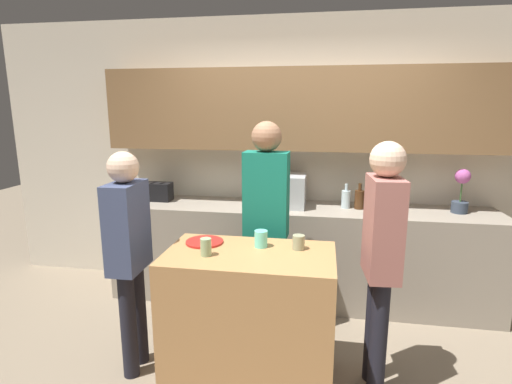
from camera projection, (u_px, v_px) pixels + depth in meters
name	position (u px, v px, depth m)	size (l,w,h in m)	color
back_wall	(303.00, 140.00, 3.88)	(6.40, 0.40, 2.70)	beige
back_counter	(298.00, 254.00, 3.84)	(3.60, 0.62, 0.93)	gray
kitchen_island	(250.00, 318.00, 2.68)	(1.10, 0.63, 0.93)	#B27F4C
microwave	(278.00, 190.00, 3.79)	(0.52, 0.39, 0.30)	#B7BABC
toaster	(158.00, 192.00, 4.00)	(0.26, 0.16, 0.18)	black
potted_plant	(461.00, 191.00, 3.51)	(0.14, 0.14, 0.39)	#333D4C
bottle_0	(346.00, 199.00, 3.70)	(0.08, 0.08, 0.23)	silver
bottle_1	(359.00, 199.00, 3.67)	(0.09, 0.09, 0.24)	#472814
bottle_2	(373.00, 202.00, 3.56)	(0.08, 0.08, 0.25)	silver
bottle_3	(386.00, 201.00, 3.56)	(0.06, 0.06, 0.26)	maroon
plate_on_island	(204.00, 242.00, 2.77)	(0.26, 0.26, 0.01)	red
cup_0	(299.00, 242.00, 2.64)	(0.08, 0.08, 0.10)	gray
cup_1	(206.00, 247.00, 2.52)	(0.07, 0.07, 0.11)	#8FAC7D
cup_2	(261.00, 239.00, 2.68)	(0.09, 0.09, 0.11)	#6DE8D1
person_left	(129.00, 246.00, 2.70)	(0.21, 0.34, 1.57)	black
person_center	(266.00, 212.00, 3.11)	(0.35, 0.23, 1.75)	black
person_right	(382.00, 248.00, 2.50)	(0.22, 0.35, 1.65)	black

